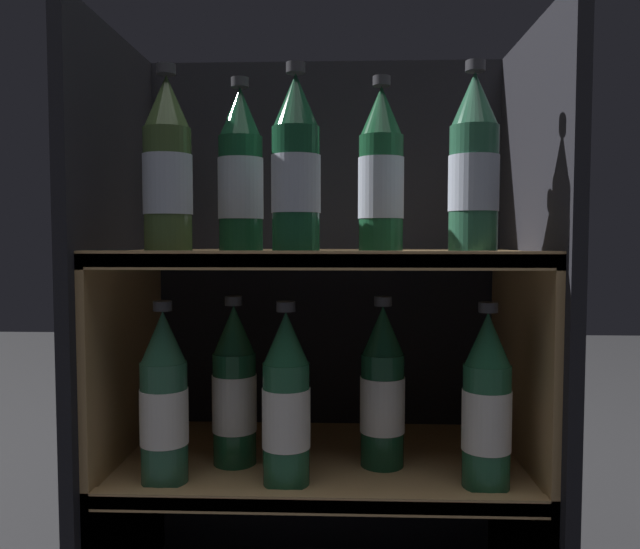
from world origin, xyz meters
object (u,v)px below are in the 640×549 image
bottle_upper_front_0 (168,170)px  bottle_lower_front_1 (286,404)px  bottle_upper_front_1 (296,170)px  bottle_lower_back_1 (382,392)px  bottle_upper_front_2 (474,169)px  bottle_lower_back_0 (234,390)px  bottle_upper_back_0 (241,176)px  bottle_upper_back_1 (381,175)px  bottle_lower_front_0 (164,402)px  bottle_lower_front_2 (487,406)px

bottle_upper_front_0 → bottle_lower_front_1: bottle_upper_front_0 is taller
bottle_upper_front_0 → bottle_upper_front_1: bearing=0.0°
bottle_lower_back_1 → bottle_upper_front_2: bearing=-33.0°
bottle_upper_front_1 → bottle_lower_back_0: bottle_upper_front_1 is taller
bottle_upper_front_1 → bottle_upper_back_0: (-0.09, 0.08, -0.00)m
bottle_upper_front_0 → bottle_lower_front_1: bearing=0.0°
bottle_upper_back_1 → bottle_lower_front_1: bottle_upper_back_1 is taller
bottle_upper_front_2 → bottle_lower_front_1: bearing=180.0°
bottle_lower_front_1 → bottle_lower_back_1: size_ratio=1.00×
bottle_lower_back_0 → bottle_upper_back_1: bearing=0.0°
bottle_upper_front_0 → bottle_lower_back_0: 0.35m
bottle_lower_front_0 → bottle_lower_back_0: bearing=41.2°
bottle_upper_back_0 → bottle_lower_back_0: bearing=180.0°
bottle_upper_back_1 → bottle_upper_front_1: bearing=-147.9°
bottle_upper_back_0 → bottle_lower_front_2: (0.36, -0.08, -0.33)m
bottle_upper_back_0 → bottle_lower_front_1: bearing=-45.5°
bottle_lower_front_0 → bottle_lower_back_0: (0.09, 0.08, -0.00)m
bottle_lower_front_2 → bottle_lower_back_1: bearing=151.4°
bottle_lower_back_0 → bottle_upper_front_0: bearing=-135.3°
bottle_lower_back_1 → bottle_upper_front_1: bearing=-148.7°
bottle_upper_front_1 → bottle_lower_front_0: 0.38m
bottle_upper_front_0 → bottle_lower_back_1: bottle_upper_front_0 is taller
bottle_upper_front_2 → bottle_upper_back_0: size_ratio=1.00×
bottle_upper_front_2 → bottle_upper_back_0: (-0.33, 0.08, -0.00)m
bottle_lower_front_0 → bottle_lower_back_1: same height
bottle_upper_front_0 → bottle_upper_front_2: size_ratio=1.00×
bottle_lower_back_0 → bottle_lower_back_1: (0.23, -0.00, 0.00)m
bottle_upper_front_0 → bottle_lower_front_1: (0.17, 0.00, -0.33)m
bottle_upper_back_0 → bottle_lower_front_0: (-0.10, -0.08, -0.33)m
bottle_upper_front_2 → bottle_upper_back_0: bearing=167.1°
bottle_upper_front_2 → bottle_lower_front_0: bearing=180.0°
bottle_upper_front_1 → bottle_upper_back_1: bearing=32.1°
bottle_lower_back_1 → bottle_lower_front_1: bearing=-151.4°
bottle_upper_back_0 → bottle_lower_back_0: bottle_upper_back_0 is taller
bottle_lower_back_0 → bottle_lower_front_1: bearing=-41.2°
bottle_upper_front_0 → bottle_lower_back_0: size_ratio=1.00×
bottle_lower_back_1 → bottle_lower_front_2: bearing=-28.6°
bottle_upper_front_0 → bottle_upper_front_2: bearing=0.0°
bottle_lower_front_0 → bottle_lower_front_2: same height
bottle_lower_back_1 → bottle_upper_back_1: bearing=180.0°
bottle_lower_back_0 → bottle_lower_front_2: bearing=-11.7°
bottle_upper_back_0 → bottle_upper_front_2: bearing=-12.9°
bottle_upper_back_1 → bottle_lower_front_1: size_ratio=1.00×
bottle_lower_front_0 → bottle_upper_front_1: bearing=0.0°
bottle_upper_back_0 → bottle_lower_back_0: size_ratio=1.00×
bottle_lower_front_0 → bottle_lower_back_0: size_ratio=1.00×
bottle_lower_front_2 → bottle_upper_front_2: bearing=180.0°
bottle_upper_front_2 → bottle_lower_back_1: (-0.12, 0.08, -0.33)m
bottle_upper_back_1 → bottle_lower_front_2: bottle_upper_back_1 is taller
bottle_upper_front_1 → bottle_lower_front_1: size_ratio=1.00×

